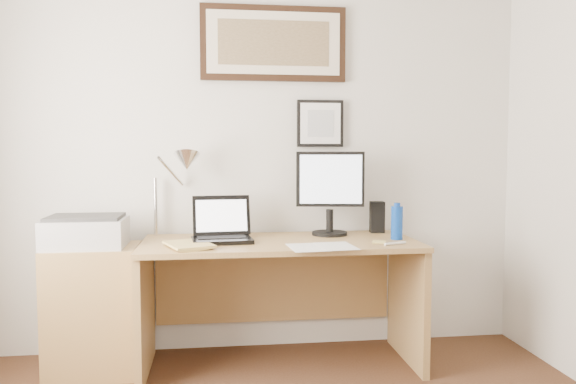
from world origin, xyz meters
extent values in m
cube|color=silver|center=(0.00, 2.00, 1.25)|extent=(3.50, 0.02, 2.50)
cube|color=olive|center=(-0.92, 1.68, 0.36)|extent=(0.50, 0.40, 0.73)
cylinder|color=#0C399C|center=(0.84, 1.59, 0.85)|extent=(0.07, 0.07, 0.20)
cylinder|color=#0C399C|center=(0.84, 1.59, 0.96)|extent=(0.04, 0.04, 0.02)
cube|color=black|center=(0.81, 1.88, 0.85)|extent=(0.10, 0.09, 0.20)
cube|color=silver|center=(0.27, 1.38, 0.75)|extent=(0.21, 0.29, 0.00)
cube|color=silver|center=(0.43, 1.39, 0.75)|extent=(0.21, 0.29, 0.00)
cube|color=#DAC667|center=(0.70, 1.47, 0.76)|extent=(0.09, 0.09, 0.01)
cylinder|color=white|center=(0.77, 1.40, 0.76)|extent=(0.14, 0.06, 0.02)
imported|color=tan|center=(-0.47, 1.43, 0.76)|extent=(0.31, 0.35, 0.02)
cube|color=olive|center=(0.15, 1.63, 0.73)|extent=(1.60, 0.70, 0.03)
cube|color=olive|center=(-0.63, 1.63, 0.36)|extent=(0.04, 0.65, 0.72)
cube|color=olive|center=(0.93, 1.63, 0.36)|extent=(0.04, 0.65, 0.72)
cube|color=olive|center=(0.15, 1.96, 0.45)|extent=(1.50, 0.03, 0.55)
cube|color=black|center=(-0.19, 1.62, 0.76)|extent=(0.36, 0.27, 0.02)
cube|color=black|center=(-0.19, 1.65, 0.78)|extent=(0.29, 0.15, 0.00)
cube|color=black|center=(-0.19, 1.75, 0.89)|extent=(0.35, 0.10, 0.23)
cube|color=white|center=(-0.19, 1.74, 0.89)|extent=(0.30, 0.08, 0.18)
cylinder|color=black|center=(0.48, 1.81, 0.76)|extent=(0.22, 0.22, 0.02)
cylinder|color=black|center=(0.48, 1.81, 0.84)|extent=(0.04, 0.04, 0.14)
cube|color=black|center=(0.48, 1.80, 1.10)|extent=(0.42, 0.10, 0.34)
cube|color=silver|center=(0.48, 1.78, 1.10)|extent=(0.38, 0.06, 0.30)
cube|color=#ADADB0|center=(-0.95, 1.68, 0.81)|extent=(0.44, 0.34, 0.16)
cube|color=#303030|center=(-0.95, 1.68, 0.90)|extent=(0.40, 0.30, 0.02)
cylinder|color=silver|center=(-0.59, 1.92, 0.93)|extent=(0.02, 0.02, 0.36)
cylinder|color=silver|center=(-0.49, 1.86, 1.15)|extent=(0.15, 0.23, 0.19)
cone|color=silver|center=(-0.39, 1.80, 1.21)|extent=(0.16, 0.18, 0.15)
cube|color=black|center=(0.15, 1.98, 1.95)|extent=(0.92, 0.03, 0.47)
cube|color=beige|center=(0.15, 1.96, 1.95)|extent=(0.84, 0.01, 0.39)
cube|color=brown|center=(0.15, 1.95, 1.95)|extent=(0.70, 0.00, 0.28)
cube|color=black|center=(0.45, 1.98, 1.45)|extent=(0.30, 0.02, 0.30)
cube|color=white|center=(0.45, 1.96, 1.45)|extent=(0.26, 0.00, 0.26)
cube|color=#AEB3B8|center=(0.45, 1.96, 1.45)|extent=(0.17, 0.00, 0.17)
camera|label=1|loc=(-0.22, -1.60, 1.27)|focal=35.00mm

